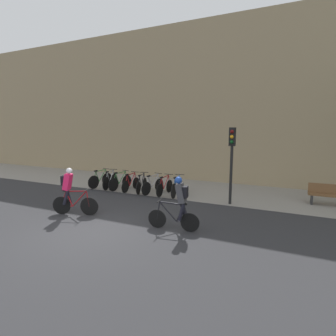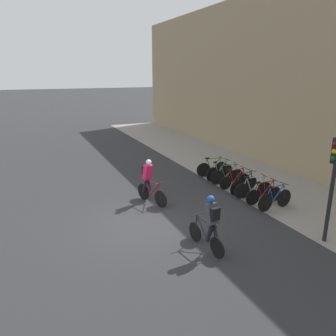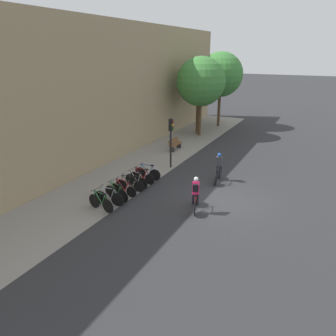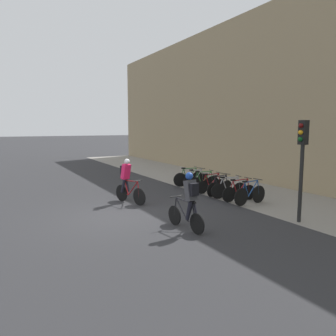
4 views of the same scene
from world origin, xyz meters
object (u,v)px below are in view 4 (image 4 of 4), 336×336
(parked_bike_5, at_px, (229,189))
(parked_bike_6, at_px, (239,192))
(traffic_light_pole, at_px, (302,152))
(cyclist_pink, at_px, (127,179))
(cyclist_grey, at_px, (189,200))
(parked_bike_0, at_px, (189,178))
(parked_bike_3, at_px, (211,185))
(parked_bike_2, at_px, (203,182))
(parked_bike_7, at_px, (250,194))
(parked_bike_1, at_px, (196,180))
(parked_bike_4, at_px, (220,187))

(parked_bike_5, height_order, parked_bike_6, parked_bike_5)
(traffic_light_pole, bearing_deg, parked_bike_6, 174.94)
(cyclist_pink, distance_m, cyclist_grey, 4.28)
(cyclist_pink, distance_m, parked_bike_0, 4.59)
(parked_bike_0, distance_m, parked_bike_3, 1.94)
(parked_bike_0, relative_size, parked_bike_5, 1.00)
(parked_bike_2, xyz_separation_m, parked_bike_7, (3.24, 0.00, 0.01))
(cyclist_grey, xyz_separation_m, parked_bike_7, (-1.67, 3.88, -0.53))
(cyclist_grey, distance_m, parked_bike_5, 4.91)
(cyclist_grey, distance_m, parked_bike_1, 6.79)
(parked_bike_1, bearing_deg, parked_bike_4, -0.06)
(parked_bike_1, xyz_separation_m, parked_bike_2, (0.64, -0.00, -0.01))
(parked_bike_5, xyz_separation_m, traffic_light_pole, (3.87, -0.29, 1.87))
(parked_bike_0, height_order, parked_bike_2, parked_bike_0)
(cyclist_pink, distance_m, parked_bike_7, 4.91)
(traffic_light_pole, bearing_deg, cyclist_pink, -143.38)
(parked_bike_1, relative_size, parked_bike_3, 1.02)
(cyclist_pink, bearing_deg, parked_bike_0, 115.02)
(cyclist_grey, height_order, parked_bike_5, cyclist_grey)
(parked_bike_4, xyz_separation_m, parked_bike_6, (1.29, -0.00, 0.00))
(parked_bike_3, height_order, parked_bike_7, parked_bike_7)
(parked_bike_5, bearing_deg, parked_bike_3, -179.96)
(cyclist_grey, distance_m, parked_bike_3, 5.79)
(cyclist_grey, distance_m, parked_bike_0, 7.33)
(cyclist_grey, distance_m, parked_bike_2, 6.28)
(parked_bike_6, distance_m, parked_bike_7, 0.65)
(cyclist_grey, relative_size, traffic_light_pole, 0.54)
(parked_bike_0, distance_m, parked_bike_4, 2.59)
(parked_bike_3, distance_m, parked_bike_5, 1.29)
(cyclist_pink, relative_size, traffic_light_pole, 0.55)
(parked_bike_0, height_order, parked_bike_3, parked_bike_0)
(cyclist_pink, distance_m, parked_bike_1, 4.36)
(parked_bike_0, relative_size, parked_bike_7, 0.99)
(parked_bike_0, height_order, parked_bike_6, parked_bike_0)
(cyclist_pink, bearing_deg, parked_bike_4, 80.90)
(cyclist_grey, relative_size, parked_bike_5, 1.06)
(traffic_light_pole, bearing_deg, parked_bike_3, 176.84)
(parked_bike_2, xyz_separation_m, parked_bike_3, (0.65, -0.00, -0.02))
(cyclist_pink, xyz_separation_m, traffic_light_pole, (5.18, 3.85, 1.32))
(parked_bike_3, relative_size, traffic_light_pole, 0.50)
(cyclist_grey, distance_m, parked_bike_7, 4.25)
(parked_bike_0, distance_m, parked_bike_5, 3.24)
(parked_bike_3, bearing_deg, parked_bike_2, 179.85)
(cyclist_grey, xyz_separation_m, parked_bike_4, (-3.61, 3.87, -0.56))
(cyclist_pink, xyz_separation_m, parked_bike_4, (0.66, 4.13, -0.56))
(parked_bike_6, distance_m, traffic_light_pole, 3.74)
(parked_bike_0, xyz_separation_m, parked_bike_2, (1.29, -0.00, -0.01))
(parked_bike_6, bearing_deg, parked_bike_1, 179.96)
(parked_bike_0, xyz_separation_m, parked_bike_6, (3.88, -0.00, -0.02))
(parked_bike_4, bearing_deg, parked_bike_1, 179.94)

